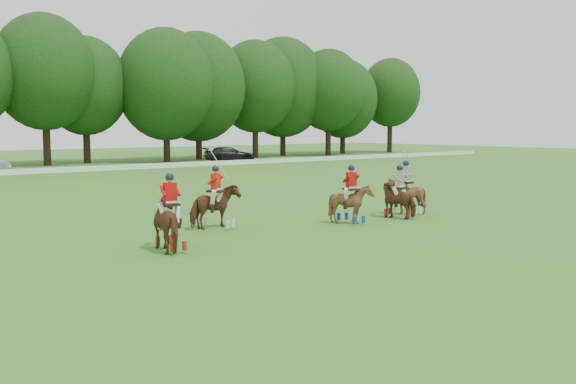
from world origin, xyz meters
TOP-DOWN VIEW (x-y plane):
  - ground at (0.00, 0.00)m, footprint 180.00×180.00m
  - boundary_rail at (0.00, 38.00)m, footprint 120.00×0.10m
  - car_right at (23.45, 42.50)m, footprint 5.75×4.01m
  - polo_red_a at (-4.82, 3.69)m, footprint 1.23×2.01m
  - polo_red_b at (-1.53, 6.30)m, footprint 2.02×1.92m
  - polo_red_c at (3.09, 4.04)m, footprint 1.47×1.59m
  - polo_stripe_a at (5.71, 3.93)m, footprint 1.11×1.80m
  - polo_stripe_b at (6.69, 4.44)m, footprint 1.59×1.70m
  - polo_ball at (3.96, 2.86)m, footprint 0.09×0.09m

SIDE VIEW (x-z plane):
  - ground at x=0.00m, z-range 0.00..0.00m
  - polo_ball at x=3.96m, z-range 0.00..0.09m
  - boundary_rail at x=0.00m, z-range 0.00..0.44m
  - polo_stripe_a at x=5.71m, z-range -0.58..2.10m
  - car_right at x=23.45m, z-range 0.00..1.55m
  - polo_red_c at x=3.09m, z-range -0.32..1.93m
  - polo_stripe_b at x=6.69m, z-range -0.59..2.22m
  - polo_red_b at x=-1.53m, z-range -0.60..2.24m
  - polo_red_a at x=-4.82m, z-range -0.32..2.00m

